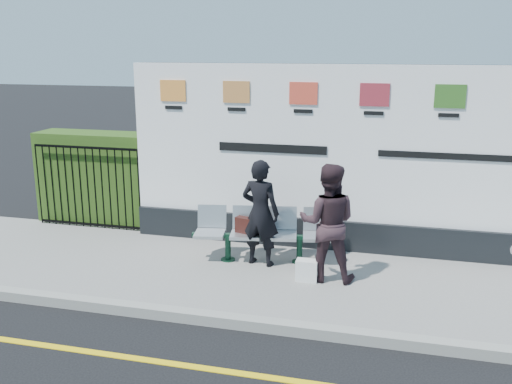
% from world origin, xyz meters
% --- Properties ---
extents(ground, '(80.00, 80.00, 0.00)m').
position_xyz_m(ground, '(0.00, 0.00, 0.00)').
color(ground, black).
extents(pavement, '(14.00, 3.00, 0.12)m').
position_xyz_m(pavement, '(0.00, 2.50, 0.06)').
color(pavement, gray).
rests_on(pavement, ground).
extents(kerb, '(14.00, 0.18, 0.14)m').
position_xyz_m(kerb, '(0.00, 1.00, 0.07)').
color(kerb, gray).
rests_on(kerb, ground).
extents(yellow_line, '(14.00, 0.10, 0.01)m').
position_xyz_m(yellow_line, '(0.00, 0.00, 0.00)').
color(yellow_line, yellow).
rests_on(yellow_line, ground).
extents(billboard, '(8.00, 0.30, 3.00)m').
position_xyz_m(billboard, '(0.50, 3.85, 1.42)').
color(billboard, black).
rests_on(billboard, pavement).
extents(hedge, '(2.35, 0.70, 1.70)m').
position_xyz_m(hedge, '(-4.58, 4.30, 0.97)').
color(hedge, '#2F4F17').
rests_on(hedge, pavement).
extents(railing, '(2.05, 0.06, 1.54)m').
position_xyz_m(railing, '(-4.58, 3.85, 0.89)').
color(railing, black).
rests_on(railing, pavement).
extents(bench, '(2.20, 0.91, 0.46)m').
position_xyz_m(bench, '(-1.04, 2.96, 0.35)').
color(bench, '#ACB1B5').
rests_on(bench, pavement).
extents(woman_left, '(0.66, 0.50, 1.65)m').
position_xyz_m(woman_left, '(-1.06, 2.84, 0.94)').
color(woman_left, black).
rests_on(woman_left, pavement).
extents(woman_right, '(0.87, 0.70, 1.70)m').
position_xyz_m(woman_right, '(0.00, 2.51, 0.97)').
color(woman_right, '#312026').
rests_on(woman_right, pavement).
extents(handbag_brown, '(0.34, 0.22, 0.25)m').
position_xyz_m(handbag_brown, '(-1.32, 2.91, 0.70)').
color(handbag_brown, black).
rests_on(handbag_brown, bench).
extents(carrier_bag_white, '(0.31, 0.19, 0.31)m').
position_xyz_m(carrier_bag_white, '(-0.26, 2.37, 0.28)').
color(carrier_bag_white, silver).
rests_on(carrier_bag_white, pavement).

